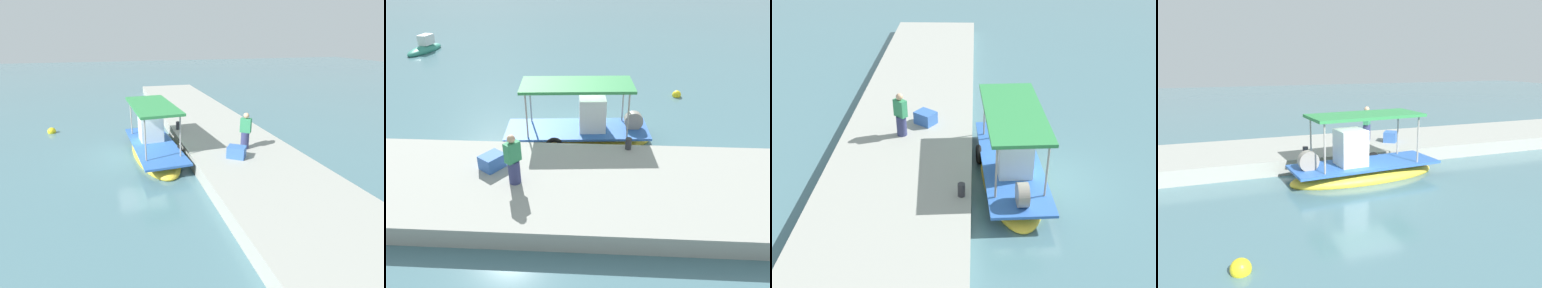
% 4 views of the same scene
% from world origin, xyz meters
% --- Properties ---
extents(ground_plane, '(120.00, 120.00, 0.00)m').
position_xyz_m(ground_plane, '(0.00, 0.00, 0.00)').
color(ground_plane, slate).
extents(dock_quay, '(36.00, 5.14, 0.66)m').
position_xyz_m(dock_quay, '(0.00, -4.68, 0.33)').
color(dock_quay, '#999A91').
rests_on(dock_quay, ground_plane).
extents(main_fishing_boat, '(6.55, 2.55, 3.03)m').
position_xyz_m(main_fishing_boat, '(-0.12, -0.70, 0.46)').
color(main_fishing_boat, gold).
rests_on(main_fishing_boat, ground_plane).
extents(fisherman_near_bollard, '(0.55, 0.56, 1.77)m').
position_xyz_m(fisherman_near_bollard, '(-2.06, -4.87, 1.46)').
color(fisherman_near_bollard, navy).
rests_on(fisherman_near_bollard, dock_quay).
extents(mooring_bollard, '(0.24, 0.24, 0.46)m').
position_xyz_m(mooring_bollard, '(1.85, -2.42, 0.89)').
color(mooring_bollard, '#2D2D33').
rests_on(mooring_bollard, dock_quay).
extents(cargo_crate, '(0.97, 1.00, 0.52)m').
position_xyz_m(cargo_crate, '(-3.04, -4.03, 0.92)').
color(cargo_crate, '#3663AF').
rests_on(cargo_crate, dock_quay).
extents(marker_buoy, '(0.50, 0.50, 0.50)m').
position_xyz_m(marker_buoy, '(5.23, 5.04, 0.10)').
color(marker_buoy, yellow).
rests_on(marker_buoy, ground_plane).
extents(moored_boat_near, '(2.23, 4.18, 1.56)m').
position_xyz_m(moored_boat_near, '(-13.87, 14.36, 0.25)').
color(moored_boat_near, '#308B74').
rests_on(moored_boat_near, ground_plane).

